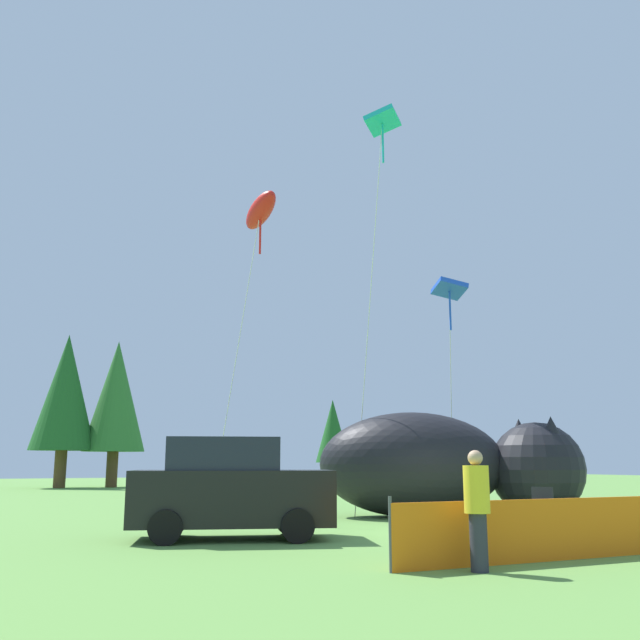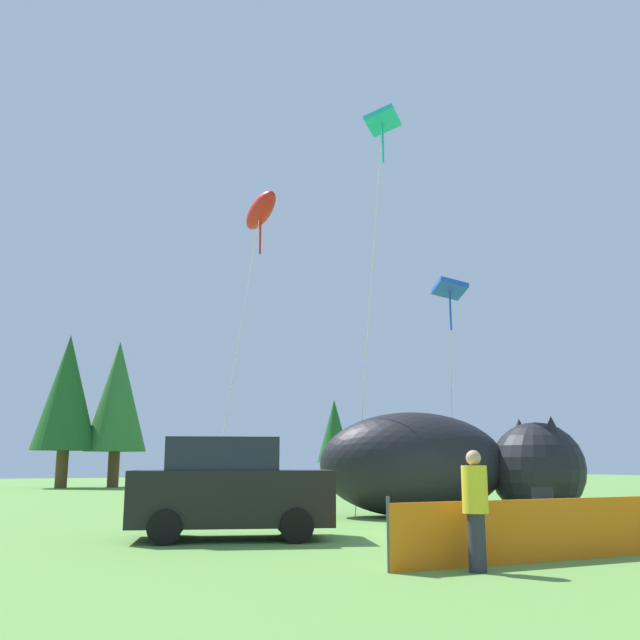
% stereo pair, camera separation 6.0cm
% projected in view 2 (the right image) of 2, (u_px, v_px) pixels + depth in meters
% --- Properties ---
extents(ground_plane, '(120.00, 120.00, 0.00)m').
position_uv_depth(ground_plane, '(451.00, 533.00, 15.46)').
color(ground_plane, '#609342').
extents(parked_car, '(4.35, 2.94, 2.00)m').
position_uv_depth(parked_car, '(230.00, 489.00, 14.38)').
color(parked_car, black).
rests_on(parked_car, ground).
extents(folding_chair, '(0.72, 0.72, 0.94)m').
position_uv_depth(folding_chair, '(541.00, 505.00, 16.42)').
color(folding_chair, black).
rests_on(folding_chair, ground).
extents(inflatable_cat, '(7.32, 5.54, 2.91)m').
position_uv_depth(inflatable_cat, '(444.00, 468.00, 19.99)').
color(inflatable_cat, black).
rests_on(inflatable_cat, ground).
extents(safety_fence, '(6.38, 0.06, 1.04)m').
position_uv_depth(safety_fence, '(562.00, 529.00, 11.27)').
color(safety_fence, orange).
rests_on(safety_fence, ground).
extents(spectator_in_yellow_shirt, '(0.37, 0.37, 1.68)m').
position_uv_depth(spectator_in_yellow_shirt, '(475.00, 505.00, 10.13)').
color(spectator_in_yellow_shirt, '#2D2D38').
rests_on(spectator_in_yellow_shirt, ground).
extents(kite_red_lizard, '(1.66, 1.93, 9.15)m').
position_uv_depth(kite_red_lizard, '(260.00, 212.00, 20.50)').
color(kite_red_lizard, silver).
rests_on(kite_red_lizard, ground).
extents(kite_blue_box, '(1.28, 1.81, 7.05)m').
position_uv_depth(kite_blue_box, '(450.00, 293.00, 21.98)').
color(kite_blue_box, silver).
rests_on(kite_blue_box, ground).
extents(kite_teal_diamond, '(1.28, 2.41, 11.58)m').
position_uv_depth(kite_teal_diamond, '(382.00, 131.00, 20.78)').
color(kite_teal_diamond, silver).
rests_on(kite_teal_diamond, ground).
extents(horizon_tree_east, '(2.60, 2.60, 6.20)m').
position_uv_depth(horizon_tree_east, '(334.00, 431.00, 54.02)').
color(horizon_tree_east, brown).
rests_on(horizon_tree_east, ground).
extents(horizon_tree_west, '(3.79, 3.79, 9.04)m').
position_uv_depth(horizon_tree_west, '(117.00, 396.00, 44.56)').
color(horizon_tree_west, brown).
rests_on(horizon_tree_west, ground).
extents(horizon_tree_mid, '(3.87, 3.87, 9.24)m').
position_uv_depth(horizon_tree_mid, '(67.00, 392.00, 43.38)').
color(horizon_tree_mid, brown).
rests_on(horizon_tree_mid, ground).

